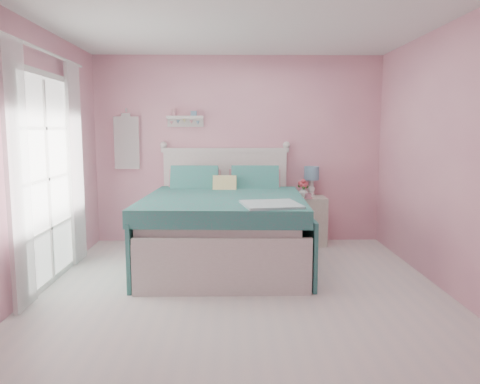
{
  "coord_description": "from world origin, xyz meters",
  "views": [
    {
      "loc": [
        -0.09,
        -4.35,
        1.57
      ],
      "look_at": [
        0.01,
        1.2,
        0.84
      ],
      "focal_mm": 35.0,
      "sensor_mm": 36.0,
      "label": 1
    }
  ],
  "objects_px": {
    "table_lamp": "(311,175)",
    "vase": "(303,192)",
    "bed": "(224,227)",
    "nightstand": "(308,220)",
    "teacup": "(308,196)"
  },
  "relations": [
    {
      "from": "nightstand",
      "to": "teacup",
      "type": "height_order",
      "value": "teacup"
    },
    {
      "from": "bed",
      "to": "table_lamp",
      "type": "height_order",
      "value": "bed"
    },
    {
      "from": "bed",
      "to": "nightstand",
      "type": "bearing_deg",
      "value": 40.41
    },
    {
      "from": "vase",
      "to": "nightstand",
      "type": "bearing_deg",
      "value": -9.72
    },
    {
      "from": "bed",
      "to": "nightstand",
      "type": "distance_m",
      "value": 1.47
    },
    {
      "from": "bed",
      "to": "table_lamp",
      "type": "bearing_deg",
      "value": 42.0
    },
    {
      "from": "table_lamp",
      "to": "teacup",
      "type": "xyz_separation_m",
      "value": [
        -0.08,
        -0.26,
        -0.25
      ]
    },
    {
      "from": "vase",
      "to": "teacup",
      "type": "bearing_deg",
      "value": -77.76
    },
    {
      "from": "nightstand",
      "to": "vase",
      "type": "xyz_separation_m",
      "value": [
        -0.08,
        0.01,
        0.4
      ]
    },
    {
      "from": "bed",
      "to": "vase",
      "type": "xyz_separation_m",
      "value": [
        1.08,
        0.91,
        0.3
      ]
    },
    {
      "from": "teacup",
      "to": "table_lamp",
      "type": "bearing_deg",
      "value": 72.32
    },
    {
      "from": "bed",
      "to": "teacup",
      "type": "xyz_separation_m",
      "value": [
        1.12,
        0.73,
        0.27
      ]
    },
    {
      "from": "nightstand",
      "to": "table_lamp",
      "type": "distance_m",
      "value": 0.63
    },
    {
      "from": "table_lamp",
      "to": "vase",
      "type": "relative_size",
      "value": 2.94
    },
    {
      "from": "table_lamp",
      "to": "bed",
      "type": "bearing_deg",
      "value": -140.45
    }
  ]
}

